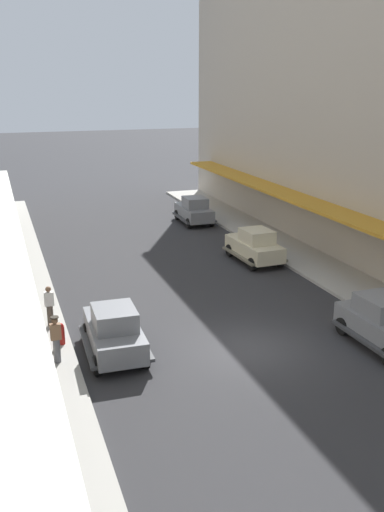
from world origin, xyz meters
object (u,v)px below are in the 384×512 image
(parked_car_2, at_px, (194,210))
(parked_car_3, at_px, (114,330))
(pedestrian_1, at_px, (56,339))
(pedestrian_2, at_px, (49,306))
(fire_hydrant, at_px, (61,334))
(parked_car_0, at_px, (255,245))
(parked_car_1, at_px, (384,322))

(parked_car_2, distance_m, parked_car_3, 20.01)
(parked_car_3, bearing_deg, pedestrian_1, -173.28)
(parked_car_2, bearing_deg, pedestrian_2, -127.16)
(parked_car_3, xyz_separation_m, pedestrian_2, (-1.94, 2.93, 0.05))
(fire_hydrant, relative_size, pedestrian_1, 0.49)
(fire_hydrant, distance_m, pedestrian_2, 1.86)
(pedestrian_1, bearing_deg, pedestrian_2, 88.22)
(parked_car_0, height_order, pedestrian_1, parked_car_0)
(parked_car_1, relative_size, pedestrian_2, 2.61)
(pedestrian_1, bearing_deg, fire_hydrant, 77.23)
(parked_car_2, bearing_deg, parked_car_3, -117.62)
(parked_car_1, distance_m, parked_car_2, 20.33)
(parked_car_1, xyz_separation_m, parked_car_2, (-0.18, 20.33, 0.00))
(parked_car_0, bearing_deg, pedestrian_2, -154.68)
(parked_car_0, bearing_deg, parked_car_2, 90.80)
(parked_car_1, xyz_separation_m, pedestrian_2, (-11.39, 5.53, 0.05))
(parked_car_0, bearing_deg, parked_car_3, -138.60)
(parked_car_0, height_order, pedestrian_2, parked_car_0)
(parked_car_0, height_order, parked_car_2, same)
(fire_hydrant, bearing_deg, parked_car_1, -18.43)
(fire_hydrant, xyz_separation_m, pedestrian_1, (-0.31, -1.37, 0.45))
(fire_hydrant, bearing_deg, parked_car_2, 56.46)
(parked_car_2, bearing_deg, fire_hydrant, -123.54)
(parked_car_0, relative_size, fire_hydrant, 5.26)
(parked_car_0, bearing_deg, pedestrian_1, -143.29)
(parked_car_3, bearing_deg, parked_car_0, 41.40)
(parked_car_0, distance_m, parked_car_2, 9.44)
(parked_car_2, height_order, fire_hydrant, parked_car_2)
(parked_car_1, bearing_deg, parked_car_0, 90.23)
(parked_car_2, distance_m, pedestrian_1, 21.24)
(parked_car_0, distance_m, parked_car_1, 10.90)
(parked_car_1, bearing_deg, fire_hydrant, 161.57)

